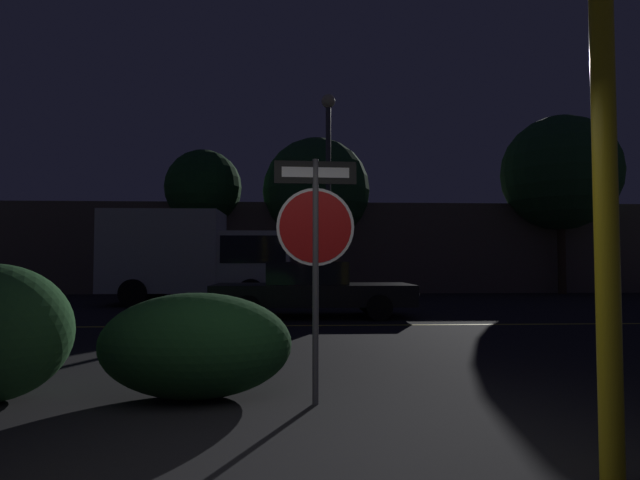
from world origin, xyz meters
The scene contains 12 objects.
ground_plane centered at (0.00, 0.00, 0.00)m, with size 260.00×260.00×0.00m, color black.
road_center_stripe centered at (0.00, 7.47, 0.00)m, with size 37.46×0.12×0.01m, color gold.
stop_sign centered at (0.09, 1.62, 1.66)m, with size 0.80×0.06×2.36m.
yellow_pole_right centered at (1.83, -0.21, 1.54)m, with size 0.14×0.14×3.08m, color yellow.
hedge_bush_2 centered at (-1.09, 1.89, 0.52)m, with size 1.92×1.17×1.05m, color #19421E.
passing_car_2 centered at (0.28, 9.14, 0.68)m, with size 4.95×1.97×1.35m.
delivery_truck centered at (-3.21, 12.99, 1.57)m, with size 5.80×2.41×2.96m.
street_lamp centered at (0.90, 12.24, 4.24)m, with size 0.44×0.44×6.62m.
tree_0 centered at (11.14, 17.41, 5.13)m, with size 4.86×4.86×7.57m.
tree_1 centered at (0.78, 18.58, 4.43)m, with size 4.70×4.70×6.78m.
tree_2 centered at (-4.04, 18.07, 4.46)m, with size 3.22×3.22×6.10m.
building_backdrop centered at (2.24, 19.57, 1.95)m, with size 30.89×3.19×3.89m, color #6B5B4C.
Camera 1 is at (-0.09, -3.19, 1.36)m, focal length 28.00 mm.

